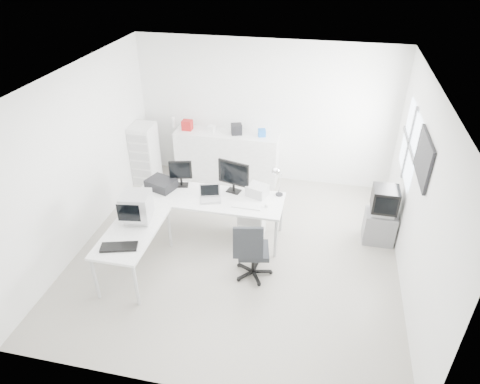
% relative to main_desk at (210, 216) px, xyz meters
% --- Properties ---
extents(floor, '(5.00, 5.00, 0.01)m').
position_rel_main_desk_xyz_m(floor, '(0.54, -0.34, -0.38)').
color(floor, beige).
rests_on(floor, ground).
extents(ceiling, '(5.00, 5.00, 0.01)m').
position_rel_main_desk_xyz_m(ceiling, '(0.54, -0.34, 2.42)').
color(ceiling, white).
rests_on(ceiling, back_wall).
extents(back_wall, '(5.00, 0.02, 2.80)m').
position_rel_main_desk_xyz_m(back_wall, '(0.54, 2.16, 1.02)').
color(back_wall, white).
rests_on(back_wall, floor).
extents(left_wall, '(0.02, 5.00, 2.80)m').
position_rel_main_desk_xyz_m(left_wall, '(-1.96, -0.34, 1.02)').
color(left_wall, white).
rests_on(left_wall, floor).
extents(right_wall, '(0.02, 5.00, 2.80)m').
position_rel_main_desk_xyz_m(right_wall, '(3.04, -0.34, 1.02)').
color(right_wall, white).
rests_on(right_wall, floor).
extents(window, '(0.02, 1.20, 1.10)m').
position_rel_main_desk_xyz_m(window, '(3.02, 0.86, 1.23)').
color(window, white).
rests_on(window, right_wall).
extents(wall_picture, '(0.04, 0.90, 0.60)m').
position_rel_main_desk_xyz_m(wall_picture, '(3.01, -0.24, 1.52)').
color(wall_picture, black).
rests_on(wall_picture, right_wall).
extents(main_desk, '(2.40, 0.80, 0.75)m').
position_rel_main_desk_xyz_m(main_desk, '(0.00, 0.00, 0.00)').
color(main_desk, white).
rests_on(main_desk, floor).
extents(side_desk, '(0.70, 1.40, 0.75)m').
position_rel_main_desk_xyz_m(side_desk, '(-0.85, -1.10, 0.00)').
color(side_desk, white).
rests_on(side_desk, floor).
extents(drawer_pedestal, '(0.40, 0.50, 0.60)m').
position_rel_main_desk_xyz_m(drawer_pedestal, '(0.70, 0.05, -0.08)').
color(drawer_pedestal, white).
rests_on(drawer_pedestal, floor).
extents(inkjet_printer, '(0.54, 0.48, 0.16)m').
position_rel_main_desk_xyz_m(inkjet_printer, '(-0.85, 0.10, 0.46)').
color(inkjet_printer, black).
rests_on(inkjet_printer, main_desk).
extents(lcd_monitor_small, '(0.42, 0.30, 0.47)m').
position_rel_main_desk_xyz_m(lcd_monitor_small, '(-0.55, 0.25, 0.61)').
color(lcd_monitor_small, black).
rests_on(lcd_monitor_small, main_desk).
extents(lcd_monitor_large, '(0.58, 0.35, 0.56)m').
position_rel_main_desk_xyz_m(lcd_monitor_large, '(0.35, 0.25, 0.66)').
color(lcd_monitor_large, black).
rests_on(lcd_monitor_large, main_desk).
extents(laptop, '(0.40, 0.40, 0.21)m').
position_rel_main_desk_xyz_m(laptop, '(0.05, -0.10, 0.48)').
color(laptop, '#B7B7BA').
rests_on(laptop, main_desk).
extents(white_keyboard, '(0.46, 0.15, 0.02)m').
position_rel_main_desk_xyz_m(white_keyboard, '(0.65, -0.15, 0.38)').
color(white_keyboard, white).
rests_on(white_keyboard, main_desk).
extents(white_mouse, '(0.06, 0.06, 0.06)m').
position_rel_main_desk_xyz_m(white_mouse, '(0.95, -0.10, 0.40)').
color(white_mouse, white).
rests_on(white_mouse, main_desk).
extents(laser_printer, '(0.38, 0.35, 0.18)m').
position_rel_main_desk_xyz_m(laser_printer, '(0.75, 0.22, 0.46)').
color(laser_printer, '#B2B2B2').
rests_on(laser_printer, main_desk).
extents(desk_lamp, '(0.21, 0.21, 0.49)m').
position_rel_main_desk_xyz_m(desk_lamp, '(1.10, 0.30, 0.62)').
color(desk_lamp, silver).
rests_on(desk_lamp, main_desk).
extents(crt_monitor, '(0.44, 0.44, 0.44)m').
position_rel_main_desk_xyz_m(crt_monitor, '(-0.85, -0.85, 0.60)').
color(crt_monitor, '#B7B7BA').
rests_on(crt_monitor, side_desk).
extents(black_keyboard, '(0.53, 0.33, 0.03)m').
position_rel_main_desk_xyz_m(black_keyboard, '(-0.85, -1.50, 0.39)').
color(black_keyboard, black).
rests_on(black_keyboard, side_desk).
extents(office_chair, '(0.68, 0.68, 1.00)m').
position_rel_main_desk_xyz_m(office_chair, '(0.89, -0.82, 0.12)').
color(office_chair, '#2A2C2F').
rests_on(office_chair, floor).
extents(tv_cabinet, '(0.50, 0.41, 0.54)m').
position_rel_main_desk_xyz_m(tv_cabinet, '(2.76, 0.43, -0.10)').
color(tv_cabinet, slate).
rests_on(tv_cabinet, floor).
extents(crt_tv, '(0.50, 0.48, 0.45)m').
position_rel_main_desk_xyz_m(crt_tv, '(2.76, 0.43, 0.39)').
color(crt_tv, black).
rests_on(crt_tv, tv_cabinet).
extents(sideboard, '(2.06, 0.51, 1.03)m').
position_rel_main_desk_xyz_m(sideboard, '(-0.17, 1.90, 0.14)').
color(sideboard, white).
rests_on(sideboard, floor).
extents(clutter_box_a, '(0.19, 0.17, 0.19)m').
position_rel_main_desk_xyz_m(clutter_box_a, '(-0.97, 1.90, 0.75)').
color(clutter_box_a, '#A91818').
rests_on(clutter_box_a, sideboard).
extents(clutter_box_b, '(0.15, 0.14, 0.13)m').
position_rel_main_desk_xyz_m(clutter_box_b, '(-0.47, 1.90, 0.72)').
color(clutter_box_b, white).
rests_on(clutter_box_b, sideboard).
extents(clutter_box_c, '(0.25, 0.24, 0.20)m').
position_rel_main_desk_xyz_m(clutter_box_c, '(0.03, 1.90, 0.75)').
color(clutter_box_c, black).
rests_on(clutter_box_c, sideboard).
extents(clutter_box_d, '(0.17, 0.16, 0.14)m').
position_rel_main_desk_xyz_m(clutter_box_d, '(0.53, 1.90, 0.72)').
color(clutter_box_d, blue).
rests_on(clutter_box_d, sideboard).
extents(clutter_bottle, '(0.07, 0.07, 0.22)m').
position_rel_main_desk_xyz_m(clutter_bottle, '(-1.27, 1.94, 0.76)').
color(clutter_bottle, white).
rests_on(clutter_bottle, sideboard).
extents(filing_cabinet, '(0.43, 0.51, 1.23)m').
position_rel_main_desk_xyz_m(filing_cabinet, '(-1.74, 1.47, 0.24)').
color(filing_cabinet, white).
rests_on(filing_cabinet, floor).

